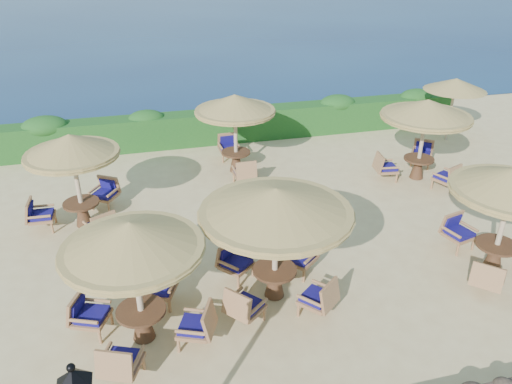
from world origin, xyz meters
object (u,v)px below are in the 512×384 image
cafe_set_2 (509,199)px  cafe_set_5 (425,122)px  cafe_set_3 (74,165)px  cafe_set_0 (135,264)px  cafe_set_1 (276,221)px  extra_parasol (456,85)px  cafe_set_4 (235,115)px

cafe_set_2 → cafe_set_5: 5.06m
cafe_set_3 → cafe_set_5: size_ratio=0.97×
cafe_set_0 → cafe_set_5: (9.07, 5.25, 0.14)m
cafe_set_0 → cafe_set_1: same height
extra_parasol → cafe_set_5: (-2.95, -2.84, -0.25)m
extra_parasol → cafe_set_2: size_ratio=0.86×
cafe_set_5 → cafe_set_4: bearing=160.5°
cafe_set_2 → cafe_set_5: size_ratio=0.98×
cafe_set_0 → cafe_set_3: (-1.36, 4.82, 0.03)m
cafe_set_2 → cafe_set_3: (-9.53, 4.55, -0.07)m
extra_parasol → cafe_set_5: size_ratio=0.85×
cafe_set_0 → cafe_set_4: same height
cafe_set_0 → cafe_set_5: size_ratio=1.00×
cafe_set_1 → cafe_set_2: (5.30, -0.35, -0.03)m
extra_parasol → cafe_set_4: bearing=-174.3°
cafe_set_1 → cafe_set_4: bearing=85.0°
cafe_set_4 → extra_parasol: bearing=5.7°
cafe_set_2 → cafe_set_4: (-4.72, 6.97, 0.09)m
cafe_set_4 → cafe_set_3: bearing=-153.3°
cafe_set_0 → cafe_set_2: size_ratio=1.02×
cafe_set_0 → cafe_set_2: bearing=1.9°
extra_parasol → cafe_set_0: (-12.02, -8.09, -0.39)m
cafe_set_1 → cafe_set_5: size_ratio=1.13×
extra_parasol → cafe_set_5: cafe_set_5 is taller
cafe_set_2 → cafe_set_3: bearing=154.5°
cafe_set_5 → cafe_set_2: bearing=-100.3°
extra_parasol → cafe_set_1: (-9.15, -7.47, -0.25)m
cafe_set_2 → cafe_set_4: bearing=124.1°
cafe_set_1 → cafe_set_5: same height
cafe_set_3 → cafe_set_4: same height
cafe_set_1 → cafe_set_5: (6.20, 4.63, -0.00)m
cafe_set_2 → cafe_set_0: bearing=-178.1°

